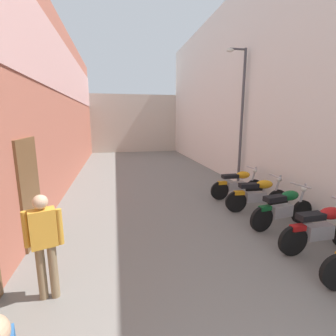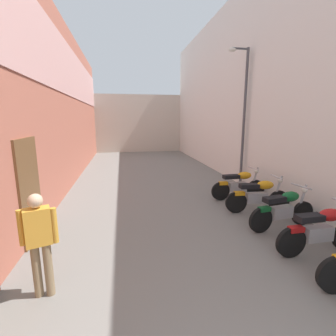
{
  "view_description": "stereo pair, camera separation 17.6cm",
  "coord_description": "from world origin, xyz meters",
  "px_view_note": "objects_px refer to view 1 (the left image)",
  "views": [
    {
      "loc": [
        -1.51,
        0.27,
        2.58
      ],
      "look_at": [
        -0.08,
        6.91,
        1.21
      ],
      "focal_mm": 26.13,
      "sensor_mm": 36.0,
      "label": 1
    },
    {
      "loc": [
        -1.33,
        0.23,
        2.58
      ],
      "look_at": [
        -0.08,
        6.91,
        1.21
      ],
      "focal_mm": 26.13,
      "sensor_mm": 36.0,
      "label": 2
    }
  ],
  "objects_px": {
    "motorcycle_third": "(322,228)",
    "motorcycle_fifth": "(258,194)",
    "street_lamp": "(240,109)",
    "pedestrian_mid_alley": "(44,240)",
    "motorcycle_fourth": "(283,207)",
    "motorcycle_sixth": "(238,184)"
  },
  "relations": [
    {
      "from": "motorcycle_sixth",
      "to": "street_lamp",
      "type": "xyz_separation_m",
      "value": [
        0.71,
        1.44,
        2.42
      ]
    },
    {
      "from": "motorcycle_fourth",
      "to": "street_lamp",
      "type": "distance_m",
      "value": 4.47
    },
    {
      "from": "motorcycle_fourth",
      "to": "motorcycle_third",
      "type": "bearing_deg",
      "value": -89.99
    },
    {
      "from": "motorcycle_third",
      "to": "motorcycle_fourth",
      "type": "bearing_deg",
      "value": 90.01
    },
    {
      "from": "motorcycle_third",
      "to": "pedestrian_mid_alley",
      "type": "distance_m",
      "value": 4.92
    },
    {
      "from": "motorcycle_third",
      "to": "motorcycle_sixth",
      "type": "bearing_deg",
      "value": 90.0
    },
    {
      "from": "motorcycle_third",
      "to": "motorcycle_fifth",
      "type": "bearing_deg",
      "value": 90.0
    },
    {
      "from": "motorcycle_third",
      "to": "street_lamp",
      "type": "relative_size",
      "value": 0.37
    },
    {
      "from": "motorcycle_fourth",
      "to": "street_lamp",
      "type": "bearing_deg",
      "value": 79.17
    },
    {
      "from": "motorcycle_fifth",
      "to": "street_lamp",
      "type": "bearing_deg",
      "value": 74.86
    },
    {
      "from": "street_lamp",
      "to": "motorcycle_fifth",
      "type": "bearing_deg",
      "value": -105.14
    },
    {
      "from": "motorcycle_third",
      "to": "pedestrian_mid_alley",
      "type": "xyz_separation_m",
      "value": [
        -4.89,
        -0.25,
        0.42
      ]
    },
    {
      "from": "motorcycle_fourth",
      "to": "motorcycle_sixth",
      "type": "relative_size",
      "value": 0.99
    },
    {
      "from": "motorcycle_third",
      "to": "street_lamp",
      "type": "distance_m",
      "value": 5.43
    },
    {
      "from": "motorcycle_third",
      "to": "motorcycle_fifth",
      "type": "height_order",
      "value": "same"
    },
    {
      "from": "motorcycle_third",
      "to": "street_lamp",
      "type": "bearing_deg",
      "value": 81.66
    },
    {
      "from": "motorcycle_fourth",
      "to": "motorcycle_sixth",
      "type": "distance_m",
      "value": 2.25
    },
    {
      "from": "motorcycle_fifth",
      "to": "pedestrian_mid_alley",
      "type": "distance_m",
      "value": 5.49
    },
    {
      "from": "street_lamp",
      "to": "pedestrian_mid_alley",
      "type": "bearing_deg",
      "value": -137.88
    },
    {
      "from": "pedestrian_mid_alley",
      "to": "street_lamp",
      "type": "distance_m",
      "value": 7.81
    },
    {
      "from": "motorcycle_fifth",
      "to": "pedestrian_mid_alley",
      "type": "relative_size",
      "value": 1.18
    },
    {
      "from": "motorcycle_fourth",
      "to": "motorcycle_fifth",
      "type": "relative_size",
      "value": 0.99
    }
  ]
}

